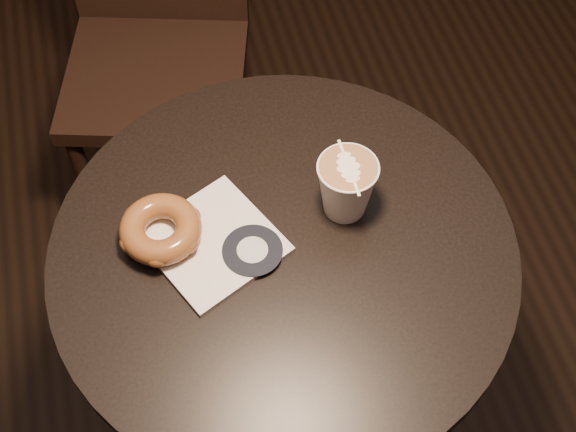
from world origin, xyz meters
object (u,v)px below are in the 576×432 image
(cafe_table, at_px, (284,309))
(latte_cup, at_px, (346,188))
(doughnut, at_px, (161,229))
(chair, at_px, (154,9))
(pastry_bag, at_px, (213,243))

(cafe_table, height_order, latte_cup, latte_cup)
(doughnut, bearing_deg, cafe_table, -18.88)
(chair, relative_size, latte_cup, 9.81)
(pastry_bag, bearing_deg, cafe_table, -42.80)
(cafe_table, distance_m, latte_cup, 0.28)
(pastry_bag, height_order, doughnut, doughnut)
(cafe_table, relative_size, chair, 0.75)
(chair, height_order, latte_cup, chair)
(pastry_bag, bearing_deg, latte_cup, -20.78)
(cafe_table, height_order, chair, chair)
(latte_cup, bearing_deg, pastry_bag, -175.49)
(cafe_table, xyz_separation_m, chair, (-0.10, 0.78, 0.01))
(doughnut, bearing_deg, pastry_bag, -20.74)
(pastry_bag, height_order, latte_cup, latte_cup)
(cafe_table, xyz_separation_m, pastry_bag, (-0.10, 0.03, 0.20))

